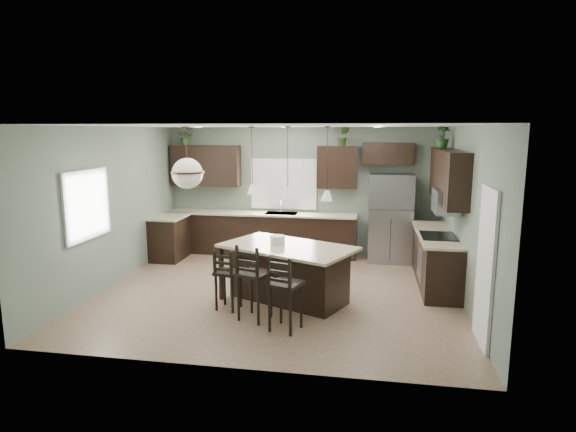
# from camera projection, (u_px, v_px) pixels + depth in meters

# --- Properties ---
(ground) EXTENTS (6.00, 6.00, 0.00)m
(ground) POSITION_uv_depth(u_px,v_px,m) (278.00, 291.00, 8.27)
(ground) COLOR #9E8466
(ground) RESTS_ON ground
(pantry_door) EXTENTS (0.04, 0.82, 2.04)m
(pantry_door) POSITION_uv_depth(u_px,v_px,m) (485.00, 267.00, 6.09)
(pantry_door) COLOR white
(pantry_door) RESTS_ON ground
(window_back) EXTENTS (1.35, 0.02, 1.00)m
(window_back) POSITION_uv_depth(u_px,v_px,m) (284.00, 184.00, 10.71)
(window_back) COLOR white
(window_back) RESTS_ON room_shell
(window_left) EXTENTS (0.02, 1.10, 1.00)m
(window_left) POSITION_uv_depth(u_px,v_px,m) (86.00, 205.00, 7.72)
(window_left) COLOR white
(window_left) RESTS_ON room_shell
(left_return_cabs) EXTENTS (0.60, 0.90, 0.90)m
(left_return_cabs) POSITION_uv_depth(u_px,v_px,m) (170.00, 238.00, 10.29)
(left_return_cabs) COLOR black
(left_return_cabs) RESTS_ON ground
(left_return_countertop) EXTENTS (0.66, 0.96, 0.04)m
(left_return_countertop) POSITION_uv_depth(u_px,v_px,m) (169.00, 217.00, 10.20)
(left_return_countertop) COLOR beige
(left_return_countertop) RESTS_ON left_return_cabs
(back_lower_cabs) EXTENTS (4.20, 0.60, 0.90)m
(back_lower_cabs) POSITION_uv_depth(u_px,v_px,m) (262.00, 234.00, 10.71)
(back_lower_cabs) COLOR black
(back_lower_cabs) RESTS_ON ground
(back_countertop) EXTENTS (4.20, 0.66, 0.04)m
(back_countertop) POSITION_uv_depth(u_px,v_px,m) (261.00, 213.00, 10.60)
(back_countertop) COLOR beige
(back_countertop) RESTS_ON back_lower_cabs
(sink_inset) EXTENTS (0.70, 0.45, 0.01)m
(sink_inset) POSITION_uv_depth(u_px,v_px,m) (281.00, 213.00, 10.53)
(sink_inset) COLOR gray
(sink_inset) RESTS_ON back_countertop
(faucet) EXTENTS (0.02, 0.02, 0.28)m
(faucet) POSITION_uv_depth(u_px,v_px,m) (281.00, 207.00, 10.47)
(faucet) COLOR silver
(faucet) RESTS_ON back_countertop
(back_upper_left) EXTENTS (1.55, 0.34, 0.90)m
(back_upper_left) POSITION_uv_depth(u_px,v_px,m) (206.00, 166.00, 10.79)
(back_upper_left) COLOR black
(back_upper_left) RESTS_ON room_shell
(back_upper_right) EXTENTS (0.85, 0.34, 0.90)m
(back_upper_right) POSITION_uv_depth(u_px,v_px,m) (337.00, 167.00, 10.29)
(back_upper_right) COLOR black
(back_upper_right) RESTS_ON room_shell
(fridge_header) EXTENTS (1.05, 0.34, 0.45)m
(fridge_header) POSITION_uv_depth(u_px,v_px,m) (388.00, 154.00, 10.06)
(fridge_header) COLOR black
(fridge_header) RESTS_ON room_shell
(right_lower_cabs) EXTENTS (0.60, 2.35, 0.90)m
(right_lower_cabs) POSITION_uv_depth(u_px,v_px,m) (436.00, 260.00, 8.59)
(right_lower_cabs) COLOR black
(right_lower_cabs) RESTS_ON ground
(right_countertop) EXTENTS (0.66, 2.35, 0.04)m
(right_countertop) POSITION_uv_depth(u_px,v_px,m) (436.00, 234.00, 8.51)
(right_countertop) COLOR beige
(right_countertop) RESTS_ON right_lower_cabs
(cooktop) EXTENTS (0.58, 0.75, 0.02)m
(cooktop) POSITION_uv_depth(u_px,v_px,m) (438.00, 236.00, 8.23)
(cooktop) COLOR black
(cooktop) RESTS_ON right_countertop
(wall_oven_front) EXTENTS (0.01, 0.72, 0.60)m
(wall_oven_front) POSITION_uv_depth(u_px,v_px,m) (420.00, 263.00, 8.37)
(wall_oven_front) COLOR gray
(wall_oven_front) RESTS_ON right_lower_cabs
(right_upper_cabs) EXTENTS (0.34, 2.35, 0.90)m
(right_upper_cabs) POSITION_uv_depth(u_px,v_px,m) (448.00, 176.00, 8.30)
(right_upper_cabs) COLOR black
(right_upper_cabs) RESTS_ON room_shell
(microwave) EXTENTS (0.40, 0.75, 0.40)m
(microwave) POSITION_uv_depth(u_px,v_px,m) (446.00, 201.00, 8.11)
(microwave) COLOR gray
(microwave) RESTS_ON right_upper_cabs
(refrigerator) EXTENTS (0.90, 0.74, 1.85)m
(refrigerator) POSITION_uv_depth(u_px,v_px,m) (390.00, 218.00, 10.06)
(refrigerator) COLOR gray
(refrigerator) RESTS_ON ground
(kitchen_island) EXTENTS (2.36, 1.92, 0.92)m
(kitchen_island) POSITION_uv_depth(u_px,v_px,m) (288.00, 274.00, 7.70)
(kitchen_island) COLOR black
(kitchen_island) RESTS_ON ground
(serving_dish) EXTENTS (0.24, 0.24, 0.14)m
(serving_dish) POSITION_uv_depth(u_px,v_px,m) (277.00, 240.00, 7.72)
(serving_dish) COLOR silver
(serving_dish) RESTS_ON kitchen_island
(bar_stool_left) EXTENTS (0.42, 0.42, 0.96)m
(bar_stool_left) POSITION_uv_depth(u_px,v_px,m) (228.00, 279.00, 7.37)
(bar_stool_left) COLOR black
(bar_stool_left) RESTS_ON ground
(bar_stool_center) EXTENTS (0.54, 0.54, 1.14)m
(bar_stool_center) POSITION_uv_depth(u_px,v_px,m) (255.00, 282.00, 6.95)
(bar_stool_center) COLOR black
(bar_stool_center) RESTS_ON ground
(bar_stool_right) EXTENTS (0.51, 0.51, 1.09)m
(bar_stool_right) POSITION_uv_depth(u_px,v_px,m) (286.00, 292.00, 6.58)
(bar_stool_right) COLOR black
(bar_stool_right) RESTS_ON ground
(pendant_left) EXTENTS (0.17, 0.17, 1.10)m
(pendant_left) POSITION_uv_depth(u_px,v_px,m) (252.00, 160.00, 7.77)
(pendant_left) COLOR silver
(pendant_left) RESTS_ON room_shell
(pendant_center) EXTENTS (0.17, 0.17, 1.10)m
(pendant_center) POSITION_uv_depth(u_px,v_px,m) (288.00, 162.00, 7.39)
(pendant_center) COLOR white
(pendant_center) RESTS_ON room_shell
(pendant_right) EXTENTS (0.17, 0.17, 1.10)m
(pendant_right) POSITION_uv_depth(u_px,v_px,m) (327.00, 164.00, 7.00)
(pendant_right) COLOR white
(pendant_right) RESTS_ON room_shell
(chandelier) EXTENTS (0.53, 0.53, 1.00)m
(chandelier) POSITION_uv_depth(u_px,v_px,m) (187.00, 158.00, 7.63)
(chandelier) COLOR beige
(chandelier) RESTS_ON room_shell
(plant_back_left) EXTENTS (0.42, 0.39, 0.39)m
(plant_back_left) POSITION_uv_depth(u_px,v_px,m) (187.00, 136.00, 10.71)
(plant_back_left) COLOR #2E5525
(plant_back_left) RESTS_ON back_upper_left
(plant_back_right) EXTENTS (0.24, 0.20, 0.44)m
(plant_back_right) POSITION_uv_depth(u_px,v_px,m) (344.00, 136.00, 10.13)
(plant_back_right) COLOR #2E4C21
(plant_back_right) RESTS_ON back_upper_right
(plant_right_wall) EXTENTS (0.27, 0.27, 0.42)m
(plant_right_wall) POSITION_uv_depth(u_px,v_px,m) (443.00, 137.00, 8.90)
(plant_right_wall) COLOR #224A20
(plant_right_wall) RESTS_ON right_upper_cabs
(room_shell) EXTENTS (6.00, 6.00, 6.00)m
(room_shell) POSITION_uv_depth(u_px,v_px,m) (278.00, 193.00, 7.97)
(room_shell) COLOR slate
(room_shell) RESTS_ON ground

